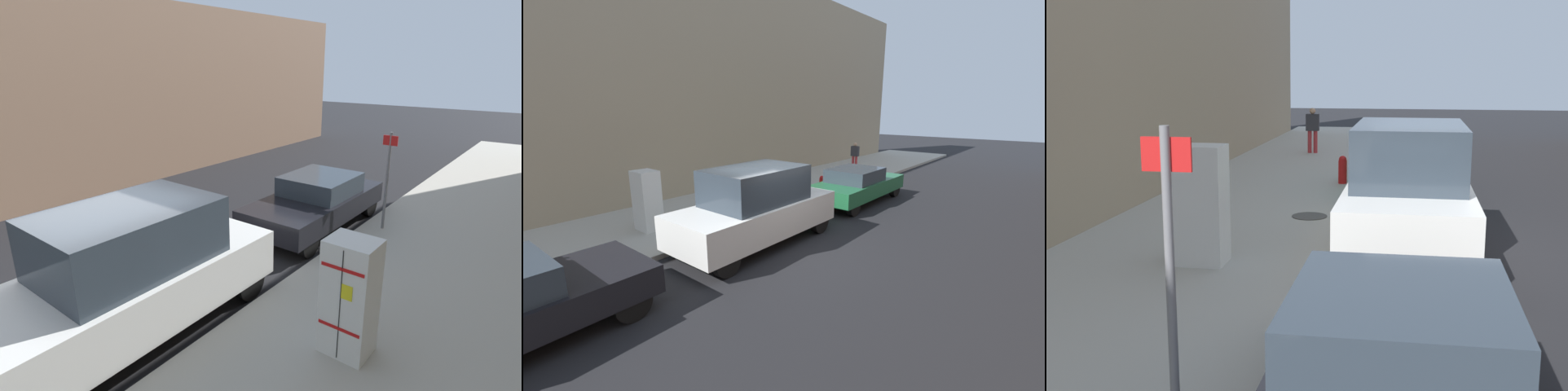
{
  "view_description": "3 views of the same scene",
  "coord_description": "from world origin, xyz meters",
  "views": [
    {
      "loc": [
        -5.72,
        3.06,
        4.21
      ],
      "look_at": [
        -0.15,
        -4.13,
        1.25
      ],
      "focal_mm": 28.0,
      "sensor_mm": 36.0,
      "label": 1
    },
    {
      "loc": [
        5.8,
        -6.75,
        3.7
      ],
      "look_at": [
        -0.21,
        0.47,
        1.31
      ],
      "focal_mm": 24.0,
      "sensor_mm": 36.0,
      "label": 2
    },
    {
      "loc": [
        -0.55,
        -10.83,
        3.01
      ],
      "look_at": [
        -1.81,
        -3.09,
        1.49
      ],
      "focal_mm": 45.0,
      "sensor_mm": 36.0,
      "label": 3
    }
  ],
  "objects": [
    {
      "name": "parked_van_white",
      "position": [
        -0.6,
        -0.24,
        1.06
      ],
      "size": [
        1.95,
        4.89,
        2.15
      ],
      "color": "silver",
      "rests_on": "ground"
    },
    {
      "name": "street_sign_post",
      "position": [
        -2.22,
        -6.6,
        1.54
      ],
      "size": [
        0.36,
        0.07,
        2.5
      ],
      "color": "slate",
      "rests_on": "sidewalk_slab"
    },
    {
      "name": "discarded_refrigerator",
      "position": [
        -3.62,
        -1.73,
        1.03
      ],
      "size": [
        0.7,
        0.6,
        1.78
      ],
      "color": "white",
      "rests_on": "sidewalk_slab"
    },
    {
      "name": "ground_plane",
      "position": [
        0.0,
        0.0,
        0.0
      ],
      "size": [
        80.0,
        80.0,
        0.0
      ],
      "primitive_type": "plane",
      "color": "black"
    },
    {
      "name": "parked_sedan_dark",
      "position": [
        -0.6,
        -5.97,
        0.73
      ],
      "size": [
        1.87,
        4.54,
        1.39
      ],
      "color": "black",
      "rests_on": "ground"
    }
  ]
}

